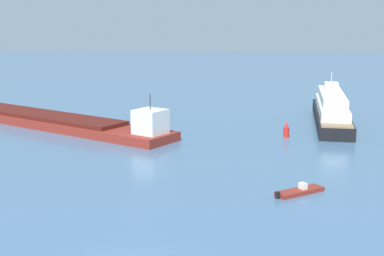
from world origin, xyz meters
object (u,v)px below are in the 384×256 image
(small_motorboat, at_px, (299,191))
(white_riverboat, at_px, (331,110))
(cargo_barge, at_px, (50,120))
(channel_buoy_red, at_px, (286,130))

(small_motorboat, bearing_deg, white_riverboat, 73.15)
(small_motorboat, height_order, cargo_barge, cargo_barge)
(white_riverboat, distance_m, channel_buoy_red, 11.84)
(cargo_barge, distance_m, channel_buoy_red, 31.03)
(white_riverboat, xyz_separation_m, channel_buoy_red, (-7.38, -9.20, -0.99))
(channel_buoy_red, bearing_deg, cargo_barge, 168.71)
(small_motorboat, relative_size, channel_buoy_red, 2.30)
(cargo_barge, height_order, channel_buoy_red, cargo_barge)
(cargo_barge, bearing_deg, channel_buoy_red, -11.29)
(white_riverboat, relative_size, cargo_barge, 0.64)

